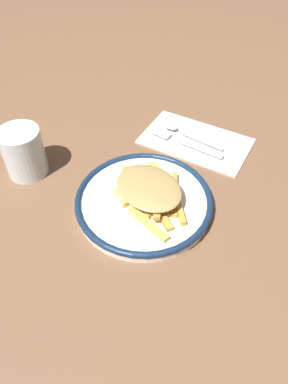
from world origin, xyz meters
name	(u,v)px	position (x,y,z in m)	size (l,w,h in m)	color
ground_plane	(144,206)	(0.00, 0.00, 0.00)	(2.60, 2.60, 0.00)	brown
plate	(144,201)	(0.00, 0.00, 0.01)	(0.26, 0.26, 0.02)	white
fries_heap	(149,192)	(0.01, -0.01, 0.04)	(0.16, 0.18, 0.04)	gold
napkin	(196,140)	(0.23, 0.00, 0.00)	(0.14, 0.24, 0.01)	white
fork	(186,143)	(0.20, 0.01, 0.01)	(0.02, 0.18, 0.01)	silver
spoon	(183,132)	(0.23, 0.03, 0.01)	(0.03, 0.15, 0.01)	silver
water_glass	(23,152)	(-0.04, 0.26, 0.05)	(0.08, 0.08, 0.10)	silver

